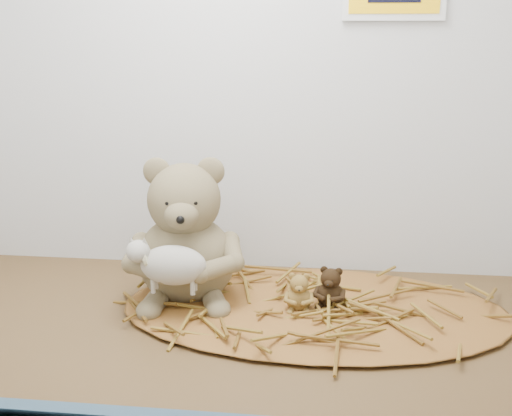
% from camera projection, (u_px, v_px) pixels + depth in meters
% --- Properties ---
extents(alcove_shell, '(1.20, 0.60, 0.90)m').
position_uv_depth(alcove_shell, '(208.00, 42.00, 1.00)').
color(alcove_shell, '#423017').
rests_on(alcove_shell, ground).
extents(straw_bed, '(0.66, 0.39, 0.01)m').
position_uv_depth(straw_bed, '(314.00, 309.00, 1.10)').
color(straw_bed, brown).
rests_on(straw_bed, shelf_floor).
extents(main_teddy, '(0.24, 0.25, 0.26)m').
position_uv_depth(main_teddy, '(185.00, 230.00, 1.12)').
color(main_teddy, '#847251').
rests_on(main_teddy, shelf_floor).
extents(toy_lamb, '(0.14, 0.09, 0.09)m').
position_uv_depth(toy_lamb, '(173.00, 265.00, 1.04)').
color(toy_lamb, '#B3AFA0').
rests_on(toy_lamb, main_teddy).
extents(mini_teddy_tan, '(0.05, 0.06, 0.07)m').
position_uv_depth(mini_teddy_tan, '(299.00, 290.00, 1.08)').
color(mini_teddy_tan, olive).
rests_on(mini_teddy_tan, straw_bed).
extents(mini_teddy_brown, '(0.07, 0.07, 0.07)m').
position_uv_depth(mini_teddy_brown, '(331.00, 285.00, 1.09)').
color(mini_teddy_brown, black).
rests_on(mini_teddy_brown, straw_bed).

